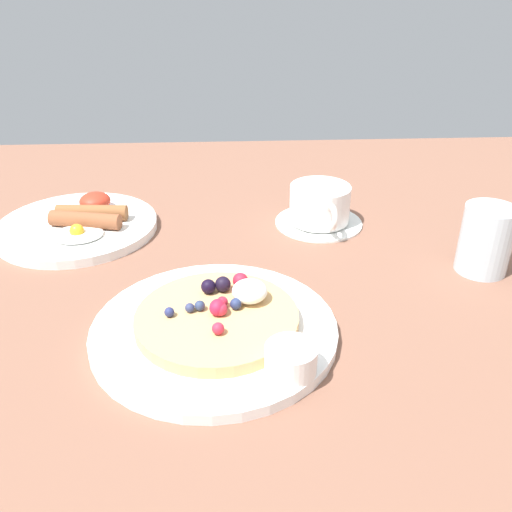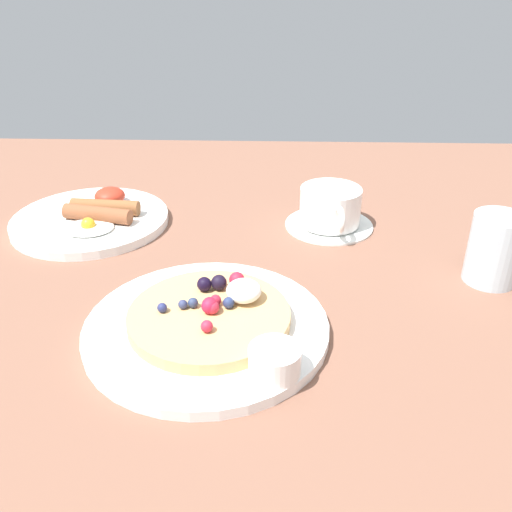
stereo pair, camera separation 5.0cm
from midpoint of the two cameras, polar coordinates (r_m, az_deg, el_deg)
The scene contains 9 objects.
ground_plane at distance 0.66m, azimuth -2.18°, elevation -5.66°, with size 2.04×1.25×0.03m, color brown.
pancake_plate at distance 0.60m, azimuth -6.72°, elevation -7.63°, with size 0.26×0.26×0.01m, color white.
pancake_with_berries at distance 0.59m, azimuth -6.22°, elevation -6.16°, with size 0.17×0.17×0.04m.
syrup_ramekin at distance 0.53m, azimuth 0.85°, elevation -10.64°, with size 0.05×0.05×0.03m.
breakfast_plate at distance 0.86m, azimuth -19.53°, elevation 2.83°, with size 0.23×0.23×0.01m, color white.
fried_breakfast at distance 0.85m, azimuth -18.48°, elevation 4.04°, with size 0.11×0.15×0.03m.
coffee_saucer at distance 0.84m, azimuth 4.77°, elevation 3.51°, with size 0.13×0.13×0.01m, color white.
coffee_cup at distance 0.82m, azimuth 4.88°, elevation 5.42°, with size 0.09×0.12×0.05m.
water_glass at distance 0.74m, azimuth 20.83°, elevation 1.55°, with size 0.06×0.06×0.09m, color silver.
Camera 1 is at (-0.03, -0.55, 0.36)m, focal length 38.86 mm.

